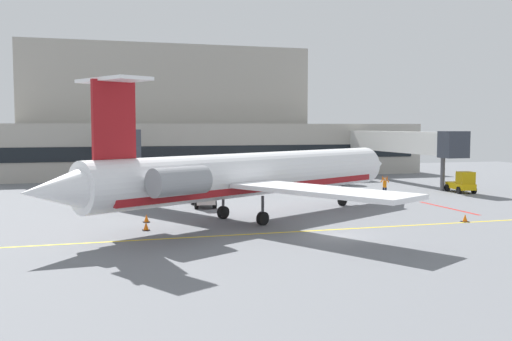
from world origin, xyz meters
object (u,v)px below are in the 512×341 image
object	(u,v)px
regional_jet	(250,175)
pushback_tractor	(204,195)
fuel_tank	(321,171)
marshaller	(385,186)
baggage_tug	(462,183)

from	to	relation	value
regional_jet	pushback_tractor	distance (m)	8.02
pushback_tractor	fuel_tank	size ratio (longest dim) A/B	0.46
regional_jet	marshaller	xyz separation A→B (m)	(15.71, 9.44, -2.19)
pushback_tractor	baggage_tug	bearing A→B (deg)	6.25
regional_jet	marshaller	world-z (taller)	regional_jet
fuel_tank	baggage_tug	bearing A→B (deg)	-46.55
marshaller	pushback_tractor	bearing A→B (deg)	-173.74
regional_jet	baggage_tug	bearing A→B (deg)	22.80
baggage_tug	pushback_tractor	size ratio (longest dim) A/B	0.92
regional_jet	marshaller	size ratio (longest dim) A/B	15.39
baggage_tug	pushback_tractor	world-z (taller)	pushback_tractor
fuel_tank	marshaller	bearing A→B (deg)	-83.54
baggage_tug	pushback_tractor	xyz separation A→B (m)	(-26.58, -2.91, 0.07)
pushback_tractor	fuel_tank	distance (m)	21.33
regional_jet	pushback_tractor	size ratio (longest dim) A/B	7.63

